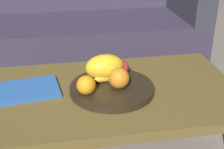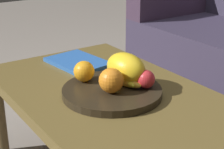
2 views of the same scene
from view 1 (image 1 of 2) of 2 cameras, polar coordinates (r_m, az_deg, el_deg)
The scene contains 9 objects.
coffee_table at distance 1.31m, azimuth -0.09°, elevation -4.47°, with size 1.04×0.61×0.40m.
couch at distance 2.33m, azimuth -6.05°, elevation 8.07°, with size 1.70×0.70×0.90m.
fruit_bowl at distance 1.27m, azimuth 0.00°, elevation -2.52°, with size 0.34×0.34×0.03m, color black.
melon_large_front at distance 1.30m, azimuth -1.34°, elevation 1.38°, with size 0.16×0.11×0.11m, color yellow.
orange_front at distance 1.24m, azimuth 1.26°, elevation -0.66°, with size 0.08×0.08×0.08m, color orange.
orange_left at distance 1.20m, azimuth -4.68°, elevation -1.91°, with size 0.07×0.07×0.07m, color orange.
apple_front at distance 1.35m, azimuth 1.75°, elevation 1.27°, with size 0.06×0.06×0.06m, color red.
banana_bunch at distance 1.31m, azimuth -0.51°, elevation 0.15°, with size 0.17×0.11×0.06m.
magazine at distance 1.32m, azimuth -15.09°, elevation -2.70°, with size 0.25×0.18×0.02m, color #2C62B5.
Camera 1 is at (-0.20, -1.11, 1.02)m, focal length 50.81 mm.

